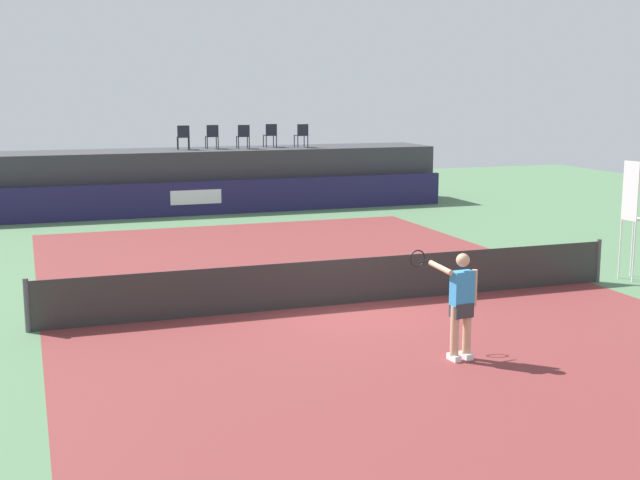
# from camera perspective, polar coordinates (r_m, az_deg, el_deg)

# --- Properties ---
(ground_plane) EXTENTS (48.00, 48.00, 0.00)m
(ground_plane) POSITION_cam_1_polar(r_m,az_deg,el_deg) (20.19, -1.31, -2.35)
(ground_plane) COLOR #4C704C
(court_inner) EXTENTS (12.00, 22.00, 0.00)m
(court_inner) POSITION_cam_1_polar(r_m,az_deg,el_deg) (17.44, 1.75, -4.34)
(court_inner) COLOR maroon
(court_inner) RESTS_ON ground
(sponsor_wall) EXTENTS (18.00, 0.22, 1.20)m
(sponsor_wall) POSITION_cam_1_polar(r_m,az_deg,el_deg) (30.11, -7.52, 2.84)
(sponsor_wall) COLOR #231E4C
(sponsor_wall) RESTS_ON ground
(spectator_platform) EXTENTS (18.00, 2.80, 2.20)m
(spectator_platform) POSITION_cam_1_polar(r_m,az_deg,el_deg) (31.81, -8.21, 4.11)
(spectator_platform) COLOR #38383D
(spectator_platform) RESTS_ON ground
(spectator_chair_far_left) EXTENTS (0.48, 0.48, 0.89)m
(spectator_chair_far_left) POSITION_cam_1_polar(r_m,az_deg,el_deg) (31.54, -9.22, 6.94)
(spectator_chair_far_left) COLOR #1E232D
(spectator_chair_far_left) RESTS_ON spectator_platform
(spectator_chair_left) EXTENTS (0.46, 0.46, 0.89)m
(spectator_chair_left) POSITION_cam_1_polar(r_m,az_deg,el_deg) (31.84, -7.31, 7.02)
(spectator_chair_left) COLOR #1E232D
(spectator_chair_left) RESTS_ON spectator_platform
(spectator_chair_center) EXTENTS (0.47, 0.47, 0.89)m
(spectator_chair_center) POSITION_cam_1_polar(r_m,az_deg,el_deg) (31.77, -5.21, 7.05)
(spectator_chair_center) COLOR #1E232D
(spectator_chair_center) RESTS_ON spectator_platform
(spectator_chair_right) EXTENTS (0.44, 0.44, 0.89)m
(spectator_chair_right) POSITION_cam_1_polar(r_m,az_deg,el_deg) (32.53, -3.37, 7.14)
(spectator_chair_right) COLOR #1E232D
(spectator_chair_right) RESTS_ON spectator_platform
(spectator_chair_far_right) EXTENTS (0.45, 0.45, 0.89)m
(spectator_chair_far_right) POSITION_cam_1_polar(r_m,az_deg,el_deg) (32.39, -1.25, 7.15)
(spectator_chair_far_right) COLOR #1E232D
(spectator_chair_far_right) RESTS_ON spectator_platform
(umpire_chair) EXTENTS (0.51, 0.51, 2.76)m
(umpire_chair) POSITION_cam_1_polar(r_m,az_deg,el_deg) (20.68, 20.34, 1.79)
(umpire_chair) COLOR white
(umpire_chair) RESTS_ON ground
(tennis_net) EXTENTS (12.40, 0.02, 0.95)m
(tennis_net) POSITION_cam_1_polar(r_m,az_deg,el_deg) (17.33, 1.76, -2.83)
(tennis_net) COLOR #2D2D2D
(tennis_net) RESTS_ON ground
(net_post_near) EXTENTS (0.10, 0.10, 1.00)m
(net_post_near) POSITION_cam_1_polar(r_m,az_deg,el_deg) (16.22, -19.20, -4.20)
(net_post_near) COLOR #4C4C51
(net_post_near) RESTS_ON ground
(net_post_far) EXTENTS (0.10, 0.10, 1.00)m
(net_post_far) POSITION_cam_1_polar(r_m,az_deg,el_deg) (20.34, 18.29, -1.33)
(net_post_far) COLOR #4C4C51
(net_post_far) RESTS_ON ground
(tennis_player) EXTENTS (0.78, 1.13, 1.77)m
(tennis_player) POSITION_cam_1_polar(r_m,az_deg,el_deg) (13.88, 9.46, -4.16)
(tennis_player) COLOR white
(tennis_player) RESTS_ON court_inner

